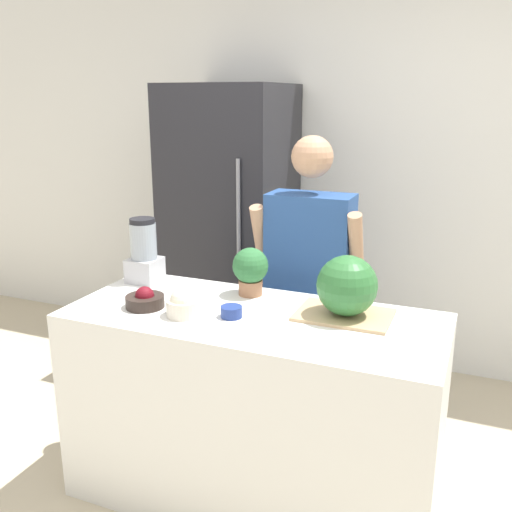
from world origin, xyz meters
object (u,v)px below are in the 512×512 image
watermelon (347,286)px  bowl_cream (184,304)px  bowl_cherries (145,300)px  refrigerator (231,230)px  blender (144,253)px  bowl_small_blue (231,312)px  potted_plant (250,269)px  person (309,289)px

watermelon → bowl_cream: (-0.64, -0.24, -0.09)m
bowl_cherries → bowl_cream: (0.21, -0.02, 0.02)m
refrigerator → blender: bearing=-88.8°
bowl_cherries → bowl_cream: 0.21m
bowl_cream → watermelon: bearing=20.6°
bowl_cream → blender: 0.53m
watermelon → bowl_small_blue: bearing=-158.0°
watermelon → potted_plant: bearing=167.0°
bowl_cream → potted_plant: bearing=65.9°
bowl_cream → blender: blender is taller
person → bowl_small_blue: size_ratio=17.77×
potted_plant → watermelon: bearing=-13.0°
watermelon → bowl_cream: bearing=-159.4°
bowl_cream → bowl_cherries: bearing=173.9°
refrigerator → watermelon: refrigerator is taller
bowl_cream → potted_plant: size_ratio=0.66×
watermelon → bowl_cream: 0.69m
refrigerator → bowl_cherries: bearing=-80.8°
watermelon → bowl_cherries: 0.88m
refrigerator → bowl_cherries: (0.22, -1.38, -0.00)m
refrigerator → bowl_small_blue: refrigerator is taller
bowl_cream → bowl_small_blue: bowl_cream is taller
refrigerator → potted_plant: (0.59, -1.05, 0.09)m
potted_plant → blender: bearing=-177.9°
bowl_small_blue → blender: bearing=155.7°
bowl_cream → person: bearing=67.3°
refrigerator → bowl_cherries: size_ratio=11.02×
person → bowl_cherries: 0.91m
refrigerator → bowl_cream: refrigerator is taller
bowl_cherries → bowl_small_blue: (0.40, 0.04, -0.01)m
bowl_cherries → blender: 0.39m
refrigerator → watermelon: size_ratio=7.37×
bowl_cream → bowl_small_blue: (0.19, 0.06, -0.03)m
bowl_cherries → blender: (-0.20, 0.31, 0.12)m
watermelon → potted_plant: (-0.48, 0.11, -0.02)m
person → bowl_cherries: size_ratio=9.49×
watermelon → bowl_cherries: size_ratio=1.50×
person → potted_plant: person is taller
bowl_cherries → potted_plant: 0.50m
person → bowl_cream: 0.83m
person → watermelon: size_ratio=6.35×
person → watermelon: bearing=-58.2°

